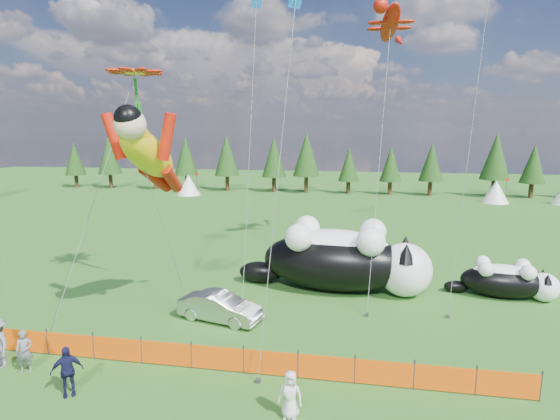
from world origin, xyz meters
name	(u,v)px	position (x,y,z in m)	size (l,w,h in m)	color
ground	(239,334)	(0.00, 0.00, 0.00)	(160.00, 160.00, 0.00)	#0C3509
safety_fence	(217,358)	(0.00, -3.00, 0.50)	(22.06, 0.06, 1.10)	#262626
tree_line	(321,165)	(0.00, 45.00, 4.00)	(90.00, 4.00, 8.00)	black
festival_tents	(404,190)	(11.00, 40.00, 1.40)	(50.00, 3.20, 2.80)	white
cat_large	(343,258)	(4.29, 6.27, 1.85)	(10.81, 4.41, 3.90)	black
cat_small	(508,280)	(12.96, 6.61, 0.97)	(5.64, 2.49, 2.04)	black
car	(220,307)	(-1.24, 1.24, 0.65)	(1.39, 3.97, 1.31)	#BABBC0
spectator_a	(24,351)	(-6.94, -4.27, 0.81)	(0.59, 0.39, 1.62)	slate
spectator_c	(67,371)	(-4.48, -5.30, 0.87)	(1.02, 0.52, 1.74)	#141437
spectator_e	(290,395)	(3.05, -5.21, 0.77)	(0.76, 0.49, 1.55)	silver
superhero_kite	(148,154)	(-3.88, 0.17, 7.79)	(4.55, 4.96, 10.12)	yellow
gecko_kite	(390,24)	(6.73, 13.41, 15.60)	(3.55, 13.78, 18.75)	#B81709
flower_kite	(135,75)	(-5.97, 3.38, 11.44)	(3.20, 7.45, 12.93)	#B81709
diamond_kite_a	(256,22)	(-0.23, 4.83, 14.03)	(0.92, 4.31, 15.82)	blue
diamond_kite_c	(294,20)	(2.53, -1.26, 12.57)	(1.41, 2.84, 14.02)	blue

